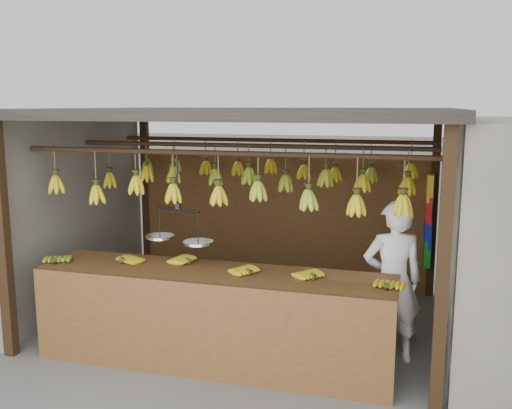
% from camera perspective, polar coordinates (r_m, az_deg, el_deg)
% --- Properties ---
extents(ground, '(80.00, 80.00, 0.00)m').
position_cam_1_polar(ground, '(6.66, -0.72, -11.52)').
color(ground, '#5B5B57').
extents(stall, '(4.30, 3.30, 2.40)m').
position_cam_1_polar(stall, '(6.53, 0.07, 5.85)').
color(stall, black).
rests_on(stall, ground).
extents(counter, '(3.40, 0.77, 0.96)m').
position_cam_1_polar(counter, '(5.33, -4.64, -9.10)').
color(counter, brown).
rests_on(counter, ground).
extents(hanging_bananas, '(3.59, 2.23, 0.40)m').
position_cam_1_polar(hanging_bananas, '(6.25, -0.86, 2.49)').
color(hanging_bananas, gold).
rests_on(hanging_bananas, ground).
extents(balance_scale, '(0.73, 0.40, 0.86)m').
position_cam_1_polar(balance_scale, '(5.54, -7.74, -3.05)').
color(balance_scale, black).
rests_on(balance_scale, ground).
extents(vendor, '(0.66, 0.54, 1.57)m').
position_cam_1_polar(vendor, '(5.59, 13.50, -7.53)').
color(vendor, white).
rests_on(vendor, ground).
extents(bag_bundles, '(0.08, 0.26, 1.16)m').
position_cam_1_polar(bag_bundles, '(7.43, 16.84, -1.62)').
color(bag_bundles, yellow).
rests_on(bag_bundles, ground).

